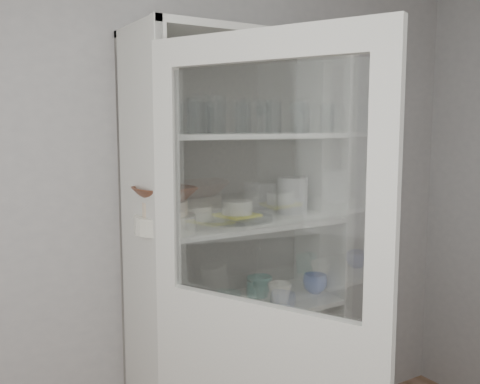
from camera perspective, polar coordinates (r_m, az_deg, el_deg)
wall_back at (r=2.57m, az=-6.45°, el=-1.80°), size 3.60×0.02×2.60m
pantry_cabinet at (r=2.60m, az=-0.73°, el=-9.78°), size 1.00×0.45×2.10m
cupboard_door at (r=1.92m, az=2.26°, el=-18.19°), size 0.42×0.83×2.00m
tumbler_0 at (r=2.16m, az=-4.70°, el=8.07°), size 0.10×0.10×0.14m
tumbler_1 at (r=2.23m, az=-3.60°, el=7.85°), size 0.08×0.08×0.13m
tumbler_2 at (r=2.21m, az=-2.52°, el=8.22°), size 0.10×0.10×0.16m
tumbler_3 at (r=2.38m, az=3.60°, el=7.92°), size 0.08×0.08×0.14m
tumbler_4 at (r=2.38m, az=2.64°, el=8.00°), size 0.09×0.09×0.14m
tumbler_5 at (r=2.46m, az=6.53°, el=7.95°), size 0.08×0.08×0.15m
tumbler_6 at (r=2.59m, az=9.26°, el=7.72°), size 0.08×0.08×0.13m
tumbler_7 at (r=2.28m, az=-6.86°, el=7.77°), size 0.08×0.08×0.13m
tumbler_8 at (r=2.33m, az=-3.98°, el=7.91°), size 0.09×0.09×0.14m
tumbler_9 at (r=2.46m, az=0.35°, el=7.95°), size 0.08×0.08×0.14m
goblet_0 at (r=2.33m, az=-9.78°, el=8.41°), size 0.08×0.08×0.18m
goblet_1 at (r=2.47m, az=-3.46°, el=8.06°), size 0.07×0.07×0.15m
goblet_2 at (r=2.61m, az=2.44°, el=8.01°), size 0.07×0.07×0.15m
goblet_3 at (r=2.71m, az=5.99°, el=8.12°), size 0.08×0.08×0.17m
plate_stack_front at (r=2.21m, az=-7.99°, el=-3.36°), size 0.25×0.25×0.07m
plate_stack_back at (r=2.48m, az=-5.62°, el=-2.20°), size 0.23×0.23×0.07m
cream_bowl at (r=2.20m, az=-8.02°, el=-1.73°), size 0.22×0.22×0.06m
terracotta_bowl at (r=2.20m, az=-8.05°, el=-0.21°), size 0.27×0.27×0.06m
glass_platter at (r=2.47m, az=-0.31°, el=-2.83°), size 0.41×0.41×0.02m
yellow_trivet at (r=2.46m, az=-0.31°, el=-2.49°), size 0.19×0.19×0.01m
white_ramekin at (r=2.46m, az=-0.31°, el=-1.64°), size 0.17×0.17×0.06m
grey_bowl_stack at (r=2.67m, az=5.62°, el=-0.36°), size 0.15×0.15×0.18m
mug_blue at (r=2.75m, az=8.00°, el=-9.63°), size 0.16×0.16×0.09m
mug_teal at (r=2.66m, az=2.23°, el=-10.04°), size 0.12×0.12×0.10m
mug_white at (r=2.55m, az=4.25°, el=-10.79°), size 0.12×0.12×0.10m
teal_jar at (r=2.66m, az=1.59°, el=-10.09°), size 0.08×0.08×0.10m
measuring_cups at (r=2.44m, az=-2.34°, el=-12.40°), size 0.10×0.10×0.04m
white_canister at (r=2.44m, az=-8.08°, el=-11.24°), size 0.13×0.13×0.14m
tin_box at (r=2.70m, az=1.08°, el=-19.40°), size 0.24×0.20×0.06m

